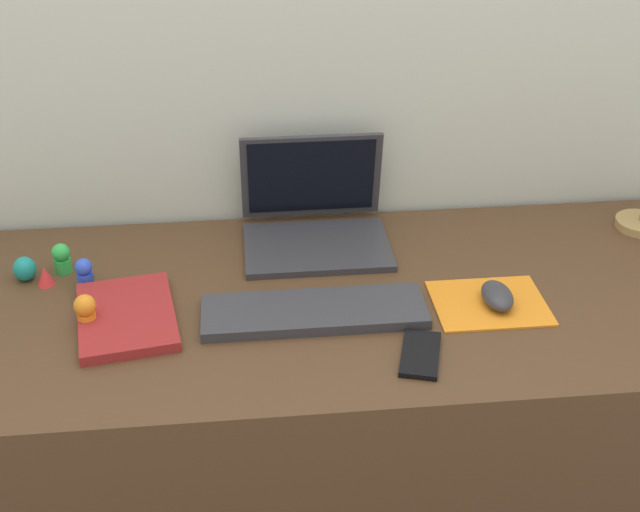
# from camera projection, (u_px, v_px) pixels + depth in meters

# --- Properties ---
(back_wall) EXTENTS (2.95, 0.05, 1.57)m
(back_wall) POSITION_uv_depth(u_px,v_px,m) (299.00, 191.00, 1.89)
(back_wall) COLOR beige
(back_wall) RESTS_ON ground_plane
(desk) EXTENTS (1.75, 0.66, 0.74)m
(desk) POSITION_uv_depth(u_px,v_px,m) (316.00, 443.00, 1.78)
(desk) COLOR #4C331E
(desk) RESTS_ON ground_plane
(laptop) EXTENTS (0.30, 0.25, 0.21)m
(laptop) POSITION_uv_depth(u_px,v_px,m) (314.00, 215.00, 1.77)
(laptop) COLOR #333338
(laptop) RESTS_ON desk
(keyboard) EXTENTS (0.41, 0.13, 0.02)m
(keyboard) POSITION_uv_depth(u_px,v_px,m) (314.00, 312.00, 1.54)
(keyboard) COLOR #333338
(keyboard) RESTS_ON desk
(mousepad) EXTENTS (0.21, 0.17, 0.00)m
(mousepad) POSITION_uv_depth(u_px,v_px,m) (489.00, 303.00, 1.58)
(mousepad) COLOR orange
(mousepad) RESTS_ON desk
(mouse) EXTENTS (0.06, 0.10, 0.03)m
(mouse) POSITION_uv_depth(u_px,v_px,m) (497.00, 296.00, 1.56)
(mouse) COLOR #333338
(mouse) RESTS_ON mousepad
(cell_phone) EXTENTS (0.10, 0.14, 0.01)m
(cell_phone) POSITION_uv_depth(u_px,v_px,m) (420.00, 354.00, 1.43)
(cell_phone) COLOR black
(cell_phone) RESTS_ON desk
(notebook_pad) EXTENTS (0.21, 0.26, 0.02)m
(notebook_pad) POSITION_uv_depth(u_px,v_px,m) (127.00, 316.00, 1.52)
(notebook_pad) COLOR maroon
(notebook_pad) RESTS_ON desk
(toy_figurine_green) EXTENTS (0.04, 0.04, 0.06)m
(toy_figurine_green) POSITION_uv_depth(u_px,v_px,m) (62.00, 258.00, 1.66)
(toy_figurine_green) COLOR green
(toy_figurine_green) RESTS_ON desk
(toy_figurine_red) EXTENTS (0.03, 0.03, 0.04)m
(toy_figurine_red) POSITION_uv_depth(u_px,v_px,m) (45.00, 276.00, 1.63)
(toy_figurine_red) COLOR red
(toy_figurine_red) RESTS_ON desk
(toy_figurine_blue) EXTENTS (0.03, 0.03, 0.06)m
(toy_figurine_blue) POSITION_uv_depth(u_px,v_px,m) (84.00, 272.00, 1.62)
(toy_figurine_blue) COLOR blue
(toy_figurine_blue) RESTS_ON desk
(toy_figurine_orange) EXTENTS (0.04, 0.04, 0.07)m
(toy_figurine_orange) POSITION_uv_depth(u_px,v_px,m) (86.00, 310.00, 1.49)
(toy_figurine_orange) COLOR orange
(toy_figurine_orange) RESTS_ON desk
(toy_figurine_teal) EXTENTS (0.04, 0.04, 0.05)m
(toy_figurine_teal) POSITION_uv_depth(u_px,v_px,m) (25.00, 269.00, 1.64)
(toy_figurine_teal) COLOR teal
(toy_figurine_teal) RESTS_ON desk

